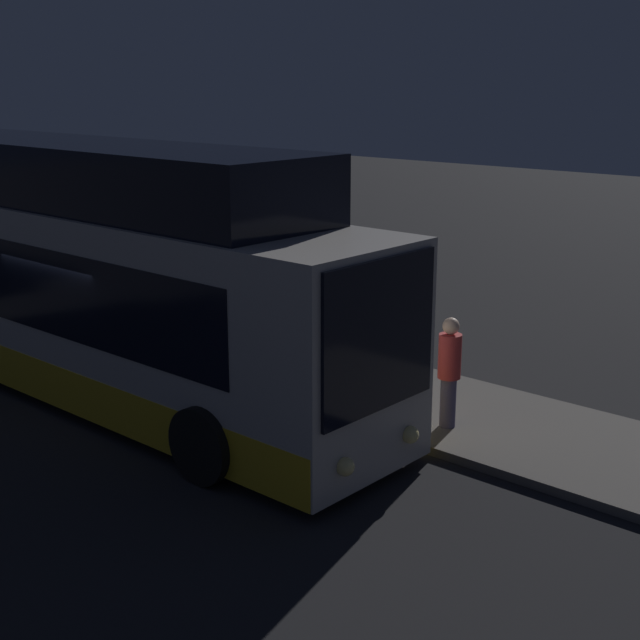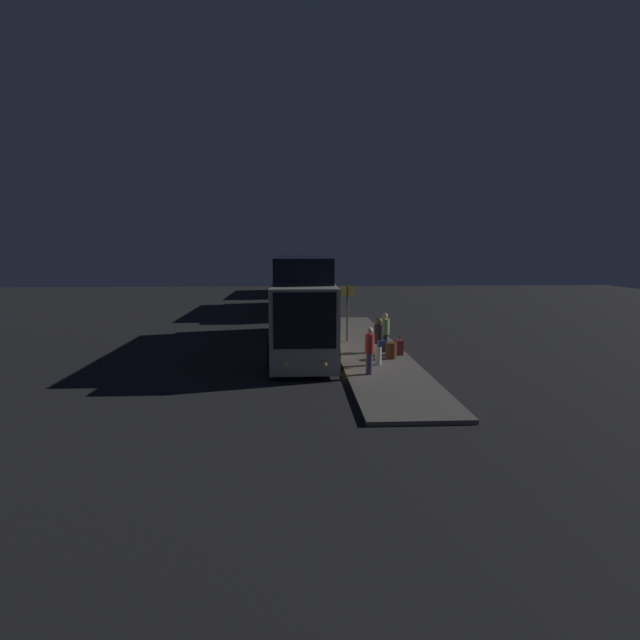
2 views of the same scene
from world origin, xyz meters
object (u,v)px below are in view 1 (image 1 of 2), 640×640
passenger_with_bags (395,336)px  passenger_boarding (449,368)px  passenger_waiting (311,310)px  suitcase (354,340)px  sign_post (164,259)px  trash_bin (368,353)px  bus_lead (88,282)px

passenger_with_bags → passenger_boarding: bearing=54.3°
passenger_waiting → passenger_with_bags: size_ratio=0.93×
suitcase → sign_post: sign_post is taller
passenger_boarding → passenger_waiting: 4.10m
passenger_with_bags → sign_post: (-5.05, -0.68, 0.72)m
passenger_with_bags → trash_bin: size_ratio=2.82×
bus_lead → passenger_with_bags: bus_lead is taller
bus_lead → trash_bin: 5.04m
passenger_boarding → suitcase: (-3.30, 1.79, -0.62)m
passenger_boarding → trash_bin: 2.92m
trash_bin → suitcase: bearing=145.9°
passenger_boarding → suitcase: passenger_boarding is taller
bus_lead → passenger_boarding: 6.27m
passenger_with_bags → trash_bin: bearing=-136.7°
bus_lead → passenger_waiting: 4.11m
passenger_waiting → sign_post: size_ratio=0.62×
bus_lead → suitcase: 5.00m
passenger_boarding → sign_post: bearing=179.5°
passenger_with_bags → trash_bin: (-1.10, 0.70, -0.68)m
sign_post → trash_bin: bearing=19.3°
bus_lead → passenger_with_bags: 5.25m
passenger_waiting → suitcase: (0.60, 0.55, -0.59)m
passenger_waiting → suitcase: size_ratio=1.96×
passenger_with_bags → suitcase: passenger_with_bags is taller
trash_bin → passenger_waiting: bearing=-178.6°
bus_lead → trash_bin: size_ratio=19.01×
bus_lead → passenger_waiting: bearing=62.3°
passenger_waiting → passenger_with_bags: passenger_with_bags is taller
passenger_boarding → bus_lead: bearing=-159.6°
bus_lead → passenger_waiting: (1.87, 3.55, -0.86)m
passenger_boarding → passenger_with_bags: size_ratio=0.93×
passenger_boarding → passenger_with_bags: (-1.45, 0.58, 0.07)m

